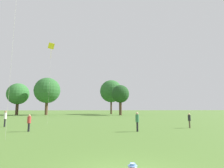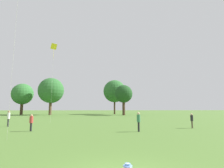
% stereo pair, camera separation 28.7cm
% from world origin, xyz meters
% --- Properties ---
extents(person_standing_1, '(0.46, 0.46, 1.57)m').
position_xyz_m(person_standing_1, '(-7.34, 11.93, 0.94)').
color(person_standing_1, black).
rests_on(person_standing_1, ground).
extents(person_standing_2, '(0.44, 0.44, 1.85)m').
position_xyz_m(person_standing_2, '(-11.69, 16.19, 1.14)').
color(person_standing_2, black).
rests_on(person_standing_2, ground).
extents(person_standing_3, '(0.43, 0.43, 1.78)m').
position_xyz_m(person_standing_3, '(2.78, 11.17, 1.08)').
color(person_standing_3, black).
rests_on(person_standing_3, ground).
extents(person_standing_5, '(0.40, 0.40, 1.59)m').
position_xyz_m(person_standing_5, '(9.13, 13.60, 0.96)').
color(person_standing_5, brown).
rests_on(person_standing_5, ground).
extents(kite_1, '(0.95, 0.89, 11.45)m').
position_xyz_m(kite_1, '(-7.80, 19.60, 10.59)').
color(kite_1, yellow).
rests_on(kite_1, ground).
extents(distant_tree_0, '(7.90, 7.90, 11.53)m').
position_xyz_m(distant_tree_0, '(-16.97, 50.19, 7.55)').
color(distant_tree_0, brown).
rests_on(distant_tree_0, ground).
extents(distant_tree_1, '(6.72, 6.72, 9.98)m').
position_xyz_m(distant_tree_1, '(-26.71, 52.50, 6.57)').
color(distant_tree_1, '#473323').
rests_on(distant_tree_1, ground).
extents(distant_tree_2, '(7.76, 7.76, 11.83)m').
position_xyz_m(distant_tree_2, '(3.38, 55.41, 7.93)').
color(distant_tree_2, '#473323').
rests_on(distant_tree_2, ground).
extents(distant_tree_3, '(5.35, 5.35, 9.04)m').
position_xyz_m(distant_tree_3, '(5.58, 47.01, 6.28)').
color(distant_tree_3, '#473323').
rests_on(distant_tree_3, ground).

